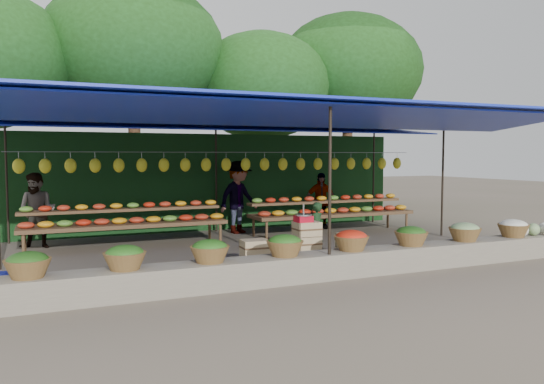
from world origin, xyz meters
name	(u,v)px	position (x,y,z in m)	size (l,w,h in m)	color
ground	(259,249)	(0.00, 0.00, 0.00)	(60.00, 60.00, 0.00)	brown
stone_curb	(324,265)	(0.00, -2.75, 0.20)	(10.60, 0.55, 0.40)	#71685A
stall_canopy	(258,120)	(0.00, 0.07, 2.67)	(10.80, 6.60, 2.82)	black
produce_baskets	(319,243)	(-0.10, -2.75, 0.56)	(8.98, 0.58, 0.34)	brown
netting_backdrop	(213,182)	(0.00, 3.15, 1.25)	(10.60, 0.06, 2.50)	#17401B
tree_row	(200,66)	(0.50, 6.09, 4.70)	(16.51, 5.50, 7.12)	#3D2A16
fruit_table_left	(126,219)	(-2.49, 1.35, 0.61)	(4.21, 0.95, 0.93)	#4E2F1F
fruit_table_right	(332,209)	(2.51, 1.35, 0.61)	(4.21, 0.95, 0.93)	#4E2F1F
crate_counter	(305,247)	(0.18, -1.73, 0.31)	(2.36, 0.36, 0.77)	tan
weighing_scale	(303,218)	(0.14, -1.73, 0.85)	(0.30, 0.30, 0.32)	red
vendor_seated	(316,229)	(0.76, -1.05, 0.52)	(0.38, 0.25, 1.04)	#173218
customer_left	(37,210)	(-4.20, 2.03, 0.79)	(0.77, 0.60, 1.59)	slate
customer_mid	(238,197)	(0.40, 2.35, 0.90)	(1.17, 0.67, 1.81)	slate
customer_right	(320,201)	(2.71, 2.30, 0.74)	(0.87, 0.36, 1.49)	slate
blue_crate_front	(4,284)	(-4.62, -1.87, 0.15)	(0.50, 0.36, 0.30)	navy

